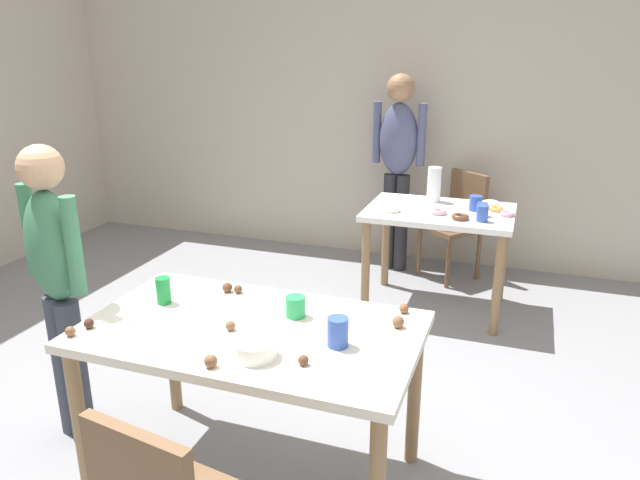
# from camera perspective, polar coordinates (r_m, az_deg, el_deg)

# --- Properties ---
(ground_plane) EXTENTS (6.40, 6.40, 0.00)m
(ground_plane) POSITION_cam_1_polar(r_m,az_deg,el_deg) (2.93, -8.30, -21.42)
(ground_plane) COLOR gray
(wall_back) EXTENTS (6.40, 0.10, 2.60)m
(wall_back) POSITION_cam_1_polar(r_m,az_deg,el_deg) (5.31, 7.43, 12.12)
(wall_back) COLOR #BCB2A3
(wall_back) RESTS_ON ground_plane
(dining_table_near) EXTENTS (1.39, 0.81, 0.75)m
(dining_table_near) POSITION_cam_1_polar(r_m,az_deg,el_deg) (2.54, -6.56, -10.07)
(dining_table_near) COLOR silver
(dining_table_near) RESTS_ON ground_plane
(dining_table_far) EXTENTS (1.01, 0.73, 0.75)m
(dining_table_far) POSITION_cam_1_polar(r_m,az_deg,el_deg) (4.31, 11.29, 1.38)
(dining_table_far) COLOR white
(dining_table_far) RESTS_ON ground_plane
(chair_far_table) EXTENTS (0.56, 0.56, 0.87)m
(chair_far_table) POSITION_cam_1_polar(r_m,az_deg,el_deg) (5.01, 13.04, 2.03)
(chair_far_table) COLOR brown
(chair_far_table) RESTS_ON ground_plane
(person_girl_near) EXTENTS (0.45, 0.30, 1.46)m
(person_girl_near) POSITION_cam_1_polar(r_m,az_deg,el_deg) (2.98, -23.93, -2.86)
(person_girl_near) COLOR #383D4C
(person_girl_near) RESTS_ON ground_plane
(person_adult_far) EXTENTS (0.45, 0.23, 1.64)m
(person_adult_far) POSITION_cam_1_polar(r_m,az_deg,el_deg) (4.97, 7.47, 8.10)
(person_adult_far) COLOR #28282D
(person_adult_far) RESTS_ON ground_plane
(mixing_bowl) EXTENTS (0.16, 0.16, 0.07)m
(mixing_bowl) POSITION_cam_1_polar(r_m,az_deg,el_deg) (2.27, -6.28, -10.33)
(mixing_bowl) COLOR white
(mixing_bowl) RESTS_ON dining_table_near
(soda_can) EXTENTS (0.07, 0.07, 0.12)m
(soda_can) POSITION_cam_1_polar(r_m,az_deg,el_deg) (2.77, -14.76, -4.68)
(soda_can) COLOR #198438
(soda_can) RESTS_ON dining_table_near
(fork_near) EXTENTS (0.17, 0.02, 0.01)m
(fork_near) POSITION_cam_1_polar(r_m,az_deg,el_deg) (2.61, -17.08, -7.80)
(fork_near) COLOR silver
(fork_near) RESTS_ON dining_table_near
(cup_near_0) EXTENTS (0.09, 0.09, 0.09)m
(cup_near_0) POSITION_cam_1_polar(r_m,az_deg,el_deg) (2.56, -2.35, -6.38)
(cup_near_0) COLOR green
(cup_near_0) RESTS_ON dining_table_near
(cup_near_1) EXTENTS (0.08, 0.08, 0.12)m
(cup_near_1) POSITION_cam_1_polar(r_m,az_deg,el_deg) (2.32, 1.75, -8.76)
(cup_near_1) COLOR #3351B2
(cup_near_1) RESTS_ON dining_table_near
(cake_ball_0) EXTENTS (0.04, 0.04, 0.04)m
(cake_ball_0) POSITION_cam_1_polar(r_m,az_deg,el_deg) (2.60, -22.79, -8.07)
(cake_ball_0) COLOR brown
(cake_ball_0) RESTS_ON dining_table_near
(cake_ball_1) EXTENTS (0.04, 0.04, 0.04)m
(cake_ball_1) POSITION_cam_1_polar(r_m,az_deg,el_deg) (2.82, -7.84, -4.69)
(cake_ball_1) COLOR brown
(cake_ball_1) RESTS_ON dining_table_near
(cake_ball_2) EXTENTS (0.04, 0.04, 0.04)m
(cake_ball_2) POSITION_cam_1_polar(r_m,az_deg,el_deg) (2.64, -21.25, -7.46)
(cake_ball_2) COLOR #3D2319
(cake_ball_2) RESTS_ON dining_table_near
(cake_ball_3) EXTENTS (0.05, 0.05, 0.05)m
(cake_ball_3) POSITION_cam_1_polar(r_m,az_deg,el_deg) (2.84, -8.87, -4.50)
(cake_ball_3) COLOR brown
(cake_ball_3) RESTS_ON dining_table_near
(cake_ball_4) EXTENTS (0.04, 0.04, 0.04)m
(cake_ball_4) POSITION_cam_1_polar(r_m,az_deg,el_deg) (2.21, -1.60, -11.43)
(cake_ball_4) COLOR brown
(cake_ball_4) RESTS_ON dining_table_near
(cake_ball_5) EXTENTS (0.04, 0.04, 0.04)m
(cake_ball_5) POSITION_cam_1_polar(r_m,az_deg,el_deg) (2.48, -8.57, -8.11)
(cake_ball_5) COLOR brown
(cake_ball_5) RESTS_ON dining_table_near
(cake_ball_6) EXTENTS (0.04, 0.04, 0.04)m
(cake_ball_6) POSITION_cam_1_polar(r_m,az_deg,el_deg) (2.62, 8.04, -6.51)
(cake_ball_6) COLOR brown
(cake_ball_6) RESTS_ON dining_table_near
(cake_ball_7) EXTENTS (0.05, 0.05, 0.05)m
(cake_ball_7) POSITION_cam_1_polar(r_m,az_deg,el_deg) (2.23, -10.41, -11.33)
(cake_ball_7) COLOR brown
(cake_ball_7) RESTS_ON dining_table_near
(cake_ball_8) EXTENTS (0.05, 0.05, 0.05)m
(cake_ball_8) POSITION_cam_1_polar(r_m,az_deg,el_deg) (2.49, 7.49, -7.78)
(cake_ball_8) COLOR brown
(cake_ball_8) RESTS_ON dining_table_near
(pitcher_far) EXTENTS (0.10, 0.10, 0.26)m
(pitcher_far) POSITION_cam_1_polar(r_m,az_deg,el_deg) (4.46, 10.86, 5.25)
(pitcher_far) COLOR white
(pitcher_far) RESTS_ON dining_table_far
(cup_far_0) EXTENTS (0.09, 0.09, 0.11)m
(cup_far_0) POSITION_cam_1_polar(r_m,az_deg,el_deg) (4.29, 14.67, 3.43)
(cup_far_0) COLOR #3351B2
(cup_far_0) RESTS_ON dining_table_far
(cup_far_1) EXTENTS (0.07, 0.07, 0.09)m
(cup_far_1) POSITION_cam_1_polar(r_m,az_deg,el_deg) (4.16, 15.26, 2.84)
(cup_far_1) COLOR #3351B2
(cup_far_1) RESTS_ON dining_table_far
(cup_far_2) EXTENTS (0.07, 0.07, 0.11)m
(cup_far_2) POSITION_cam_1_polar(r_m,az_deg,el_deg) (4.04, 15.29, 2.46)
(cup_far_2) COLOR #3351B2
(cup_far_2) RESTS_ON dining_table_far
(donut_far_0) EXTENTS (0.10, 0.10, 0.03)m
(donut_far_0) POSITION_cam_1_polar(r_m,az_deg,el_deg) (4.33, 16.52, 2.89)
(donut_far_0) COLOR gold
(donut_far_0) RESTS_ON dining_table_far
(donut_far_1) EXTENTS (0.11, 0.11, 0.03)m
(donut_far_1) POSITION_cam_1_polar(r_m,az_deg,el_deg) (4.16, 11.32, 2.67)
(donut_far_1) COLOR pink
(donut_far_1) RESTS_ON dining_table_far
(donut_far_2) EXTENTS (0.10, 0.10, 0.03)m
(donut_far_2) POSITION_cam_1_polar(r_m,az_deg,el_deg) (4.23, 17.49, 2.42)
(donut_far_2) COLOR pink
(donut_far_2) RESTS_ON dining_table_far
(donut_far_3) EXTENTS (0.13, 0.13, 0.04)m
(donut_far_3) POSITION_cam_1_polar(r_m,az_deg,el_deg) (4.45, 16.02, 3.37)
(donut_far_3) COLOR white
(donut_far_3) RESTS_ON dining_table_far
(donut_far_4) EXTENTS (0.12, 0.12, 0.04)m
(donut_far_4) POSITION_cam_1_polar(r_m,az_deg,el_deg) (4.17, 6.89, 2.97)
(donut_far_4) COLOR white
(donut_far_4) RESTS_ON dining_table_far
(donut_far_5) EXTENTS (0.12, 0.12, 0.03)m
(donut_far_5) POSITION_cam_1_polar(r_m,az_deg,el_deg) (4.06, 13.28, 2.17)
(donut_far_5) COLOR brown
(donut_far_5) RESTS_ON dining_table_far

